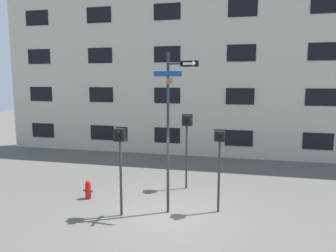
{
  "coord_description": "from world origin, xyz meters",
  "views": [
    {
      "loc": [
        2.28,
        -9.64,
        4.3
      ],
      "look_at": [
        -0.06,
        0.26,
        2.85
      ],
      "focal_mm": 35.0,
      "sensor_mm": 36.0,
      "label": 1
    }
  ],
  "objects": [
    {
      "name": "pedestrian_signal_across",
      "position": [
        0.1,
        2.74,
        2.34
      ],
      "size": [
        0.4,
        0.4,
        2.96
      ],
      "color": "#2D2D33",
      "rests_on": "ground_plane"
    },
    {
      "name": "pedestrian_signal_right",
      "position": [
        1.53,
        0.67,
        2.1
      ],
      "size": [
        0.38,
        0.4,
        2.71
      ],
      "color": "#2D2D33",
      "rests_on": "ground_plane"
    },
    {
      "name": "street_sign_pole",
      "position": [
        0.01,
        0.26,
        2.99
      ],
      "size": [
        1.38,
        0.77,
        5.12
      ],
      "color": "#2D2D33",
      "rests_on": "ground_plane"
    },
    {
      "name": "fire_hydrant",
      "position": [
        -3.16,
        0.8,
        0.33
      ],
      "size": [
        0.37,
        0.21,
        0.68
      ],
      "color": "red",
      "rests_on": "ground_plane"
    },
    {
      "name": "ground_plane",
      "position": [
        0.0,
        0.0,
        0.0
      ],
      "size": [
        60.0,
        60.0,
        0.0
      ],
      "primitive_type": "plane",
      "color": "#595651"
    },
    {
      "name": "pedestrian_signal_left",
      "position": [
        -1.44,
        -0.32,
        2.23
      ],
      "size": [
        0.39,
        0.4,
        2.83
      ],
      "color": "#2D2D33",
      "rests_on": "ground_plane"
    },
    {
      "name": "building_facade",
      "position": [
        0.0,
        8.58,
        5.66
      ],
      "size": [
        24.0,
        0.64,
        11.33
      ],
      "color": "beige",
      "rests_on": "ground_plane"
    }
  ]
}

